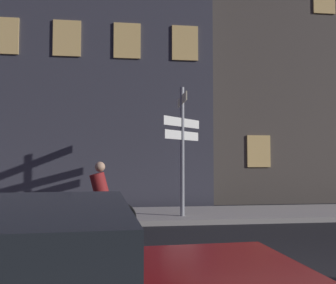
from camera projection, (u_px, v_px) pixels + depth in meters
sidewalk_kerb at (198, 215)px, 10.80m from camera, size 40.00×2.78×0.14m
signpost at (182, 139)px, 10.18m from camera, size 1.19×1.41×3.52m
cyclist at (97, 202)px, 8.00m from camera, size 1.81×0.37×1.61m
building_left_block at (81, 0)px, 16.60m from camera, size 9.87×8.48×17.70m
building_right_block at (284, 71)px, 18.18m from camera, size 13.84×7.28×12.07m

